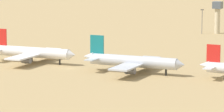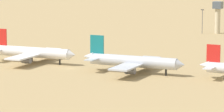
{
  "view_description": "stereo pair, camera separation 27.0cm",
  "coord_description": "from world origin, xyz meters",
  "px_view_note": "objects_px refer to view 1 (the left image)",
  "views": [
    {
      "loc": [
        137.43,
        -228.21,
        45.71
      ],
      "look_at": [
        17.85,
        3.84,
        6.0
      ],
      "focal_mm": 105.69,
      "sensor_mm": 36.0,
      "label": 1
    },
    {
      "loc": [
        137.67,
        -228.08,
        45.71
      ],
      "look_at": [
        17.85,
        3.84,
        6.0
      ],
      "focal_mm": 105.69,
      "sensor_mm": 36.0,
      "label": 2
    }
  ],
  "objects_px": {
    "control_tower": "(217,14)",
    "parked_jet_teal_3": "(132,61)",
    "parked_jet_red_2": "(31,52)",
    "light_pole_west": "(202,20)"
  },
  "relations": [
    {
      "from": "parked_jet_teal_3",
      "to": "control_tower",
      "type": "bearing_deg",
      "value": 92.22
    },
    {
      "from": "parked_jet_teal_3",
      "to": "light_pole_west",
      "type": "distance_m",
      "value": 140.82
    },
    {
      "from": "parked_jet_red_2",
      "to": "control_tower",
      "type": "xyz_separation_m",
      "value": [
        36.83,
        141.71,
        6.85
      ]
    },
    {
      "from": "parked_jet_teal_3",
      "to": "control_tower",
      "type": "relative_size",
      "value": 2.27
    },
    {
      "from": "parked_jet_teal_3",
      "to": "control_tower",
      "type": "distance_m",
      "value": 145.24
    },
    {
      "from": "control_tower",
      "to": "parked_jet_teal_3",
      "type": "bearing_deg",
      "value": -84.89
    },
    {
      "from": "parked_jet_teal_3",
      "to": "control_tower",
      "type": "height_order",
      "value": "control_tower"
    },
    {
      "from": "control_tower",
      "to": "light_pole_west",
      "type": "relative_size",
      "value": 1.31
    },
    {
      "from": "parked_jet_teal_3",
      "to": "light_pole_west",
      "type": "bearing_deg",
      "value": 95.53
    },
    {
      "from": "parked_jet_red_2",
      "to": "light_pole_west",
      "type": "distance_m",
      "value": 139.59
    }
  ]
}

